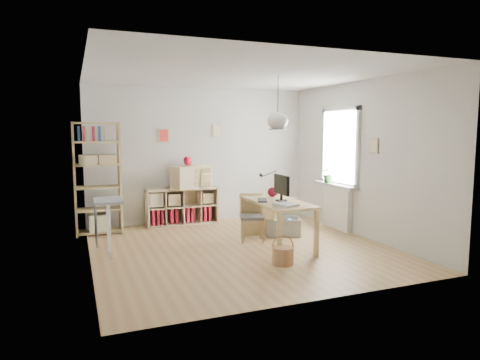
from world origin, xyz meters
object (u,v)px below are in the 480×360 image
object	(u,v)px
monitor	(281,186)
chair	(252,214)
tall_bookshelf	(97,174)
desk	(277,207)
storage_chest	(283,223)
cube_shelf	(181,209)
drawer_chest	(191,177)

from	to	relation	value
monitor	chair	bearing A→B (deg)	115.99
chair	tall_bookshelf	bearing A→B (deg)	168.26
desk	monitor	xyz separation A→B (m)	(0.06, -0.03, 0.32)
chair	storage_chest	xyz separation A→B (m)	(0.69, 0.19, -0.24)
cube_shelf	monitor	xyz separation A→B (m)	(1.08, -2.26, 0.68)
chair	drawer_chest	size ratio (longest dim) A/B	1.02
storage_chest	desk	bearing A→B (deg)	-101.91
storage_chest	cube_shelf	bearing A→B (deg)	157.06
tall_bookshelf	chair	distance (m)	2.84
monitor	drawer_chest	bearing A→B (deg)	112.16
cube_shelf	chair	size ratio (longest dim) A/B	1.77
tall_bookshelf	storage_chest	xyz separation A→B (m)	(3.07, -1.22, -0.88)
cube_shelf	tall_bookshelf	xyz separation A→B (m)	(-1.56, -0.28, 0.79)
desk	cube_shelf	xyz separation A→B (m)	(-1.02, 2.23, -0.36)
desk	storage_chest	bearing A→B (deg)	56.19
tall_bookshelf	storage_chest	distance (m)	3.42
cube_shelf	tall_bookshelf	bearing A→B (deg)	-169.81
monitor	drawer_chest	size ratio (longest dim) A/B	0.61
cube_shelf	drawer_chest	world-z (taller)	drawer_chest
desk	cube_shelf	bearing A→B (deg)	114.61
tall_bookshelf	monitor	distance (m)	3.31
cube_shelf	monitor	bearing A→B (deg)	-64.38
monitor	storage_chest	bearing A→B (deg)	61.58
tall_bookshelf	storage_chest	size ratio (longest dim) A/B	2.37
desk	cube_shelf	distance (m)	2.48
cube_shelf	chair	distance (m)	1.88
desk	tall_bookshelf	distance (m)	3.27
storage_chest	monitor	distance (m)	1.16
tall_bookshelf	chair	bearing A→B (deg)	-30.62
tall_bookshelf	chair	size ratio (longest dim) A/B	2.53
chair	monitor	distance (m)	0.82
desk	storage_chest	world-z (taller)	desk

